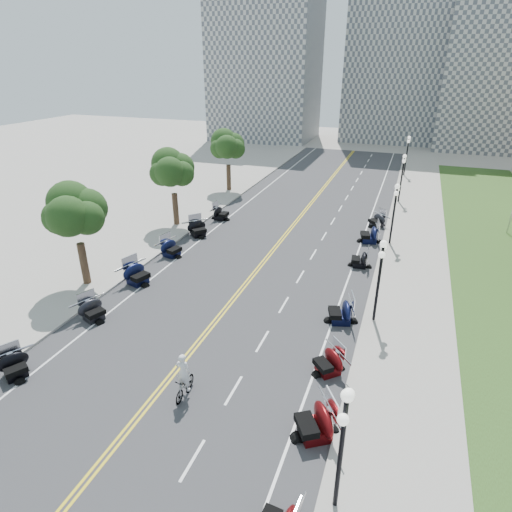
% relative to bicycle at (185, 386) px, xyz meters
% --- Properties ---
extents(ground, '(160.00, 160.00, 0.00)m').
position_rel_bicycle_xyz_m(ground, '(-1.26, 5.02, -0.53)').
color(ground, gray).
extents(road, '(16.00, 90.00, 0.01)m').
position_rel_bicycle_xyz_m(road, '(-1.26, 15.02, -0.52)').
color(road, '#333335').
rests_on(road, ground).
extents(centerline_yellow_a, '(0.12, 90.00, 0.00)m').
position_rel_bicycle_xyz_m(centerline_yellow_a, '(-1.38, 15.02, -0.52)').
color(centerline_yellow_a, yellow).
rests_on(centerline_yellow_a, road).
extents(centerline_yellow_b, '(0.12, 90.00, 0.00)m').
position_rel_bicycle_xyz_m(centerline_yellow_b, '(-1.14, 15.02, -0.52)').
color(centerline_yellow_b, yellow).
rests_on(centerline_yellow_b, road).
extents(edge_line_north, '(0.12, 90.00, 0.00)m').
position_rel_bicycle_xyz_m(edge_line_north, '(5.14, 15.02, -0.52)').
color(edge_line_north, white).
rests_on(edge_line_north, road).
extents(edge_line_south, '(0.12, 90.00, 0.00)m').
position_rel_bicycle_xyz_m(edge_line_south, '(-7.66, 15.02, -0.52)').
color(edge_line_south, white).
rests_on(edge_line_south, road).
extents(lane_dash_4, '(0.12, 2.00, 0.00)m').
position_rel_bicycle_xyz_m(lane_dash_4, '(1.94, -2.98, -0.52)').
color(lane_dash_4, white).
rests_on(lane_dash_4, road).
extents(lane_dash_5, '(0.12, 2.00, 0.00)m').
position_rel_bicycle_xyz_m(lane_dash_5, '(1.94, 1.02, -0.52)').
color(lane_dash_5, white).
rests_on(lane_dash_5, road).
extents(lane_dash_6, '(0.12, 2.00, 0.00)m').
position_rel_bicycle_xyz_m(lane_dash_6, '(1.94, 5.02, -0.52)').
color(lane_dash_6, white).
rests_on(lane_dash_6, road).
extents(lane_dash_7, '(0.12, 2.00, 0.00)m').
position_rel_bicycle_xyz_m(lane_dash_7, '(1.94, 9.02, -0.52)').
color(lane_dash_7, white).
rests_on(lane_dash_7, road).
extents(lane_dash_8, '(0.12, 2.00, 0.00)m').
position_rel_bicycle_xyz_m(lane_dash_8, '(1.94, 13.02, -0.52)').
color(lane_dash_8, white).
rests_on(lane_dash_8, road).
extents(lane_dash_9, '(0.12, 2.00, 0.00)m').
position_rel_bicycle_xyz_m(lane_dash_9, '(1.94, 17.02, -0.52)').
color(lane_dash_9, white).
rests_on(lane_dash_9, road).
extents(lane_dash_10, '(0.12, 2.00, 0.00)m').
position_rel_bicycle_xyz_m(lane_dash_10, '(1.94, 21.02, -0.52)').
color(lane_dash_10, white).
rests_on(lane_dash_10, road).
extents(lane_dash_11, '(0.12, 2.00, 0.00)m').
position_rel_bicycle_xyz_m(lane_dash_11, '(1.94, 25.02, -0.52)').
color(lane_dash_11, white).
rests_on(lane_dash_11, road).
extents(lane_dash_12, '(0.12, 2.00, 0.00)m').
position_rel_bicycle_xyz_m(lane_dash_12, '(1.94, 29.02, -0.52)').
color(lane_dash_12, white).
rests_on(lane_dash_12, road).
extents(lane_dash_13, '(0.12, 2.00, 0.00)m').
position_rel_bicycle_xyz_m(lane_dash_13, '(1.94, 33.02, -0.52)').
color(lane_dash_13, white).
rests_on(lane_dash_13, road).
extents(lane_dash_14, '(0.12, 2.00, 0.00)m').
position_rel_bicycle_xyz_m(lane_dash_14, '(1.94, 37.02, -0.52)').
color(lane_dash_14, white).
rests_on(lane_dash_14, road).
extents(lane_dash_15, '(0.12, 2.00, 0.00)m').
position_rel_bicycle_xyz_m(lane_dash_15, '(1.94, 41.02, -0.52)').
color(lane_dash_15, white).
rests_on(lane_dash_15, road).
extents(lane_dash_16, '(0.12, 2.00, 0.00)m').
position_rel_bicycle_xyz_m(lane_dash_16, '(1.94, 45.02, -0.52)').
color(lane_dash_16, white).
rests_on(lane_dash_16, road).
extents(lane_dash_17, '(0.12, 2.00, 0.00)m').
position_rel_bicycle_xyz_m(lane_dash_17, '(1.94, 49.02, -0.52)').
color(lane_dash_17, white).
rests_on(lane_dash_17, road).
extents(lane_dash_18, '(0.12, 2.00, 0.00)m').
position_rel_bicycle_xyz_m(lane_dash_18, '(1.94, 53.02, -0.52)').
color(lane_dash_18, white).
rests_on(lane_dash_18, road).
extents(lane_dash_19, '(0.12, 2.00, 0.00)m').
position_rel_bicycle_xyz_m(lane_dash_19, '(1.94, 57.02, -0.52)').
color(lane_dash_19, white).
rests_on(lane_dash_19, road).
extents(sidewalk_north, '(5.00, 90.00, 0.15)m').
position_rel_bicycle_xyz_m(sidewalk_north, '(9.24, 15.02, -0.45)').
color(sidewalk_north, '#9E9991').
rests_on(sidewalk_north, ground).
extents(sidewalk_south, '(5.00, 90.00, 0.15)m').
position_rel_bicycle_xyz_m(sidewalk_south, '(-11.76, 15.02, -0.45)').
color(sidewalk_south, '#9E9991').
rests_on(sidewalk_south, ground).
extents(lawn, '(9.00, 60.00, 0.10)m').
position_rel_bicycle_xyz_m(lawn, '(16.24, 23.02, -0.48)').
color(lawn, '#356023').
rests_on(lawn, ground).
extents(distant_block_a, '(18.00, 14.00, 26.00)m').
position_rel_bicycle_xyz_m(distant_block_a, '(-19.26, 67.02, 12.47)').
color(distant_block_a, gray).
rests_on(distant_block_a, ground).
extents(distant_block_b, '(16.00, 12.00, 30.00)m').
position_rel_bicycle_xyz_m(distant_block_b, '(2.74, 73.02, 14.47)').
color(distant_block_b, gray).
rests_on(distant_block_b, ground).
extents(distant_block_c, '(20.00, 14.00, 22.00)m').
position_rel_bicycle_xyz_m(distant_block_c, '(20.74, 70.02, 10.47)').
color(distant_block_c, gray).
rests_on(distant_block_c, ground).
extents(street_lamp_1, '(0.50, 1.20, 4.90)m').
position_rel_bicycle_xyz_m(street_lamp_1, '(7.34, -2.98, 2.07)').
color(street_lamp_1, black).
rests_on(street_lamp_1, sidewalk_north).
extents(street_lamp_2, '(0.50, 1.20, 4.90)m').
position_rel_bicycle_xyz_m(street_lamp_2, '(7.34, 9.02, 2.07)').
color(street_lamp_2, black).
rests_on(street_lamp_2, sidewalk_north).
extents(street_lamp_3, '(0.50, 1.20, 4.90)m').
position_rel_bicycle_xyz_m(street_lamp_3, '(7.34, 21.02, 2.07)').
color(street_lamp_3, black).
rests_on(street_lamp_3, sidewalk_north).
extents(street_lamp_4, '(0.50, 1.20, 4.90)m').
position_rel_bicycle_xyz_m(street_lamp_4, '(7.34, 33.02, 2.07)').
color(street_lamp_4, black).
rests_on(street_lamp_4, sidewalk_north).
extents(street_lamp_5, '(0.50, 1.20, 4.90)m').
position_rel_bicycle_xyz_m(street_lamp_5, '(7.34, 45.02, 2.07)').
color(street_lamp_5, black).
rests_on(street_lamp_5, sidewalk_north).
extents(tree_2, '(4.80, 4.80, 9.20)m').
position_rel_bicycle_xyz_m(tree_2, '(-11.26, 7.02, 4.22)').
color(tree_2, '#235619').
rests_on(tree_2, sidewalk_south).
extents(tree_3, '(4.80, 4.80, 9.20)m').
position_rel_bicycle_xyz_m(tree_3, '(-11.26, 19.02, 4.22)').
color(tree_3, '#235619').
rests_on(tree_3, sidewalk_south).
extents(tree_4, '(4.80, 4.80, 9.20)m').
position_rel_bicycle_xyz_m(tree_4, '(-11.26, 31.02, 4.22)').
color(tree_4, '#235619').
rests_on(tree_4, sidewalk_south).
extents(motorcycle_n_4, '(3.09, 3.09, 1.57)m').
position_rel_bicycle_xyz_m(motorcycle_n_4, '(6.00, -0.24, 0.26)').
color(motorcycle_n_4, '#590A0C').
rests_on(motorcycle_n_4, road).
extents(motorcycle_n_5, '(2.66, 2.66, 1.32)m').
position_rel_bicycle_xyz_m(motorcycle_n_5, '(5.73, 3.76, 0.13)').
color(motorcycle_n_5, '#590A0C').
rests_on(motorcycle_n_5, road).
extents(motorcycle_n_6, '(2.62, 2.62, 1.46)m').
position_rel_bicycle_xyz_m(motorcycle_n_6, '(5.52, 8.36, 0.20)').
color(motorcycle_n_6, black).
rests_on(motorcycle_n_6, road).
extents(motorcycle_n_8, '(2.03, 2.03, 1.31)m').
position_rel_bicycle_xyz_m(motorcycle_n_8, '(5.57, 16.10, 0.13)').
color(motorcycle_n_8, black).
rests_on(motorcycle_n_8, road).
extents(motorcycle_n_9, '(2.62, 2.62, 1.54)m').
position_rel_bicycle_xyz_m(motorcycle_n_9, '(5.69, 21.03, 0.24)').
color(motorcycle_n_9, black).
rests_on(motorcycle_n_9, road).
extents(motorcycle_n_10, '(2.64, 2.64, 1.31)m').
position_rel_bicycle_xyz_m(motorcycle_n_10, '(5.88, 24.99, 0.13)').
color(motorcycle_n_10, black).
rests_on(motorcycle_n_10, road).
extents(motorcycle_s_4, '(2.51, 2.51, 1.28)m').
position_rel_bicycle_xyz_m(motorcycle_s_4, '(-8.24, -1.63, 0.12)').
color(motorcycle_s_4, black).
rests_on(motorcycle_s_4, road).
extents(motorcycle_s_5, '(2.49, 2.49, 1.33)m').
position_rel_bicycle_xyz_m(motorcycle_s_5, '(-8.02, 3.68, 0.14)').
color(motorcycle_s_5, black).
rests_on(motorcycle_s_5, road).
extents(motorcycle_s_6, '(2.72, 2.72, 1.52)m').
position_rel_bicycle_xyz_m(motorcycle_s_6, '(-8.16, 8.32, 0.23)').
color(motorcycle_s_6, black).
rests_on(motorcycle_s_6, road).
extents(motorcycle_s_7, '(2.43, 2.43, 1.41)m').
position_rel_bicycle_xyz_m(motorcycle_s_7, '(-8.28, 13.01, 0.18)').
color(motorcycle_s_7, black).
rests_on(motorcycle_s_7, road).
extents(motorcycle_s_8, '(2.95, 2.95, 1.46)m').
position_rel_bicycle_xyz_m(motorcycle_s_8, '(-8.25, 17.39, 0.21)').
color(motorcycle_s_8, black).
rests_on(motorcycle_s_8, road).
extents(motorcycle_s_9, '(2.03, 2.03, 1.39)m').
position_rel_bicycle_xyz_m(motorcycle_s_9, '(-8.12, 21.83, 0.17)').
color(motorcycle_s_9, black).
rests_on(motorcycle_s_9, road).
extents(bicycle, '(0.57, 1.77, 1.05)m').
position_rel_bicycle_xyz_m(bicycle, '(0.00, 0.00, 0.00)').
color(bicycle, '#A51414').
rests_on(bicycle, road).
extents(cyclist_rider, '(0.70, 0.46, 1.91)m').
position_rel_bicycle_xyz_m(cyclist_rider, '(0.00, 0.00, 1.48)').
color(cyclist_rider, silver).
rests_on(cyclist_rider, bicycle).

